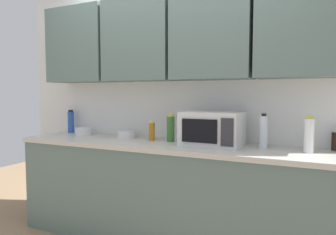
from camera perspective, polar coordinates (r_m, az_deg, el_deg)
The scene contains 10 objects.
wall_back_with_cabinets at distance 2.95m, azimuth 1.88°, elevation 9.21°, with size 3.73×0.38×2.60m.
counter_run at distance 2.86m, azimuth -0.10°, elevation -13.55°, with size 2.86×0.63×0.90m.
microwave at distance 2.63m, azimuth 8.02°, elevation -2.06°, with size 0.48×0.37×0.28m.
bottle_clear_tall at distance 2.59m, azimuth 16.88°, elevation -2.49°, with size 0.07×0.07×0.27m.
bottle_green_oil at distance 2.83m, azimuth 0.48°, elevation -2.01°, with size 0.07×0.07×0.25m.
bottle_blue_cleaner at distance 3.67m, azimuth -17.15°, elevation -0.72°, with size 0.07×0.07×0.25m.
bottle_white_jar at distance 2.51m, azimuth 24.14°, elevation -2.96°, with size 0.07×0.07×0.27m.
bottle_amber_vinegar at distance 2.89m, azimuth -2.95°, elevation -2.51°, with size 0.06×0.06×0.18m.
bowl_ceramic_small at distance 3.44m, azimuth -15.06°, elevation -2.41°, with size 0.17×0.17×0.07m, color silver.
bowl_mixing_large at distance 3.12m, azimuth -7.49°, elevation -3.00°, with size 0.18×0.18×0.07m, color silver.
Camera 1 is at (1.19, -2.76, 1.32)m, focal length 33.72 mm.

